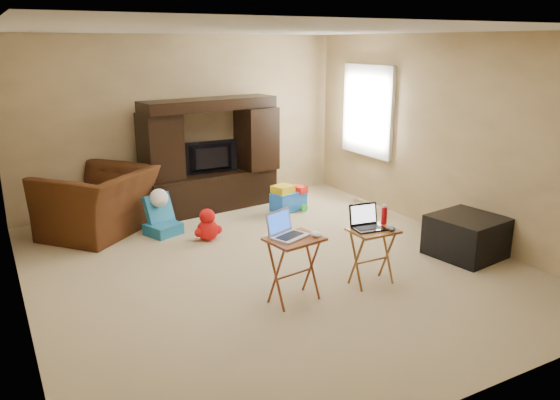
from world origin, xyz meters
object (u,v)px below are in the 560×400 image
mouse_left (316,234)px  plush_toy (208,224)px  entertainment_center (211,155)px  laptop_left (290,225)px  child_rocker (162,215)px  tray_table_left (294,270)px  laptop_right (369,218)px  mouse_right (391,228)px  ottoman (467,236)px  water_bottle (384,216)px  television (212,158)px  push_toy (289,198)px  tray_table_right (372,257)px  recliner (98,203)px

mouse_left → plush_toy: bearing=98.2°
entertainment_center → laptop_left: size_ratio=5.94×
child_rocker → tray_table_left: bearing=-99.6°
plush_toy → mouse_left: bearing=-81.8°
laptop_right → mouse_right: bearing=-31.6°
ottoman → water_bottle: 1.32m
entertainment_center → plush_toy: bearing=-121.5°
television → plush_toy: 1.42m
plush_toy → push_toy: size_ratio=0.77×
entertainment_center → television: bearing=-96.8°
tray_table_left → laptop_left: laptop_left is taller
push_toy → mouse_right: size_ratio=4.50×
television → child_rocker: (-0.98, -0.69, -0.52)m
entertainment_center → mouse_left: bearing=-101.5°
television → push_toy: size_ratio=1.53×
child_rocker → tray_table_left: (0.53, -2.43, 0.06)m
tray_table_right → child_rocker: bearing=120.3°
plush_toy → water_bottle: 2.31m
entertainment_center → child_rocker: entertainment_center is taller
water_bottle → laptop_left: bearing=-180.0°
recliner → mouse_left: bearing=74.9°
push_toy → mouse_left: mouse_left is taller
tray_table_right → mouse_right: bearing=-42.0°
television → recliner: 1.74m
mouse_right → plush_toy: bearing=117.8°
push_toy → mouse_left: bearing=-130.8°
laptop_right → mouse_right: (0.17, -0.14, -0.10)m
child_rocker → entertainment_center: bearing=15.0°
laptop_left → mouse_left: laptop_left is taller
entertainment_center → mouse_right: (0.56, -3.34, -0.20)m
child_rocker → plush_toy: size_ratio=1.25×
entertainment_center → laptop_right: 3.22m
child_rocker → laptop_right: 2.86m
recliner → laptop_left: bearing=72.1°
tray_table_left → child_rocker: bearing=93.5°
tray_table_right → mouse_left: size_ratio=4.54×
plush_toy → mouse_left: (0.29, -2.03, 0.46)m
recliner → laptop_right: size_ratio=4.15×
child_rocker → ottoman: size_ratio=0.71×
television → mouse_left: size_ratio=6.35×
entertainment_center → ottoman: 3.69m
television → ottoman: (1.88, -3.09, -0.54)m
push_toy → tray_table_right: size_ratio=0.91×
ottoman → water_bottle: (-1.25, -0.01, 0.44)m
plush_toy → laptop_right: laptop_right is taller
television → plush_toy: bearing=66.5°
ottoman → tray_table_right: bearing=-176.5°
mouse_right → tray_table_right: bearing=137.3°
plush_toy → tray_table_left: (0.10, -1.96, 0.11)m
ottoman → laptop_right: (-1.49, -0.07, 0.47)m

